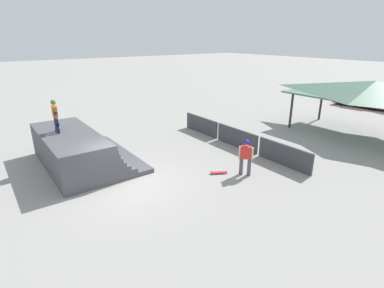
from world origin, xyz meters
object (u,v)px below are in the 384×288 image
bystander_walking (246,155)px  skateboard_on_ground (218,172)px  skater_on_deck (55,114)px  parked_car_red (359,100)px  skateboard_on_deck (58,128)px

bystander_walking → skateboard_on_ground: 1.51m
skater_on_deck → bystander_walking: skater_on_deck is taller
skater_on_deck → skateboard_on_ground: (5.24, 5.49, -2.51)m
skateboard_on_ground → skater_on_deck: bearing=-15.0°
skater_on_deck → skateboard_on_ground: skater_on_deck is taller
skater_on_deck → parked_car_red: bearing=91.0°
bystander_walking → parked_car_red: bystander_walking is taller
skateboard_on_deck → parked_car_red: (2.55, 24.81, -1.13)m
skateboard_on_ground → skateboard_on_deck: bearing=-18.5°
skateboard_on_deck → skater_on_deck: bearing=-2.0°
skater_on_deck → parked_car_red: skater_on_deck is taller
skateboard_on_deck → bystander_walking: skateboard_on_deck is taller
skateboard_on_ground → parked_car_red: parked_car_red is taller
skateboard_on_deck → skateboard_on_ground: 8.03m
skateboard_on_ground → parked_car_red: 19.74m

